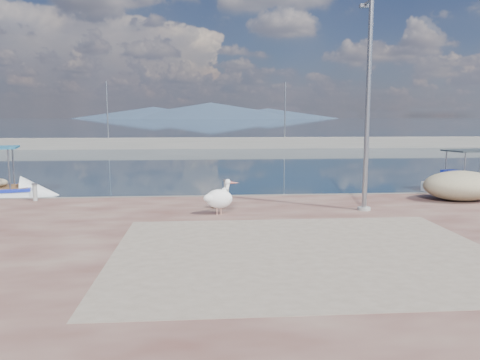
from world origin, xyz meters
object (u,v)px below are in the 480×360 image
Objects in this scene: pelican at (219,198)px; bollard_near at (226,189)px; boat_right at (470,187)px; lamp_post at (367,113)px.

bollard_near is at bearing 62.74° from pelican.
pelican is at bearing -164.69° from boat_right.
pelican reaches higher than bollard_near.
boat_right is at bearing 19.24° from bollard_near.
boat_right is at bearing 40.63° from lamp_post.
boat_right is 10.86m from lamp_post.
lamp_post reaches higher than bollard_near.
pelican is 5.68m from lamp_post.
boat_right is 0.74× the size of lamp_post.
lamp_post is at bearing -15.59° from pelican.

